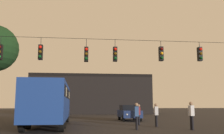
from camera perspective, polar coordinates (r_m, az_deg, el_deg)
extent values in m
plane|color=black|center=(29.36, -4.36, -11.45)|extent=(168.00, 168.00, 0.00)
cylinder|color=black|center=(16.70, -2.36, 6.26)|extent=(17.97, 0.02, 0.02)
cylinder|color=black|center=(17.37, -23.69, 5.45)|extent=(0.03, 0.03, 0.54)
cube|color=black|center=(17.22, -23.84, 3.04)|extent=(0.26, 0.32, 0.95)
cylinder|color=black|center=(16.82, -15.66, 5.58)|extent=(0.03, 0.03, 0.48)
cube|color=black|center=(16.66, -15.75, 3.18)|extent=(0.26, 0.32, 0.95)
sphere|color=red|center=(16.55, -15.81, 4.33)|extent=(0.20, 0.20, 0.20)
sphere|color=#5B3D0C|center=(16.49, -15.85, 3.31)|extent=(0.20, 0.20, 0.20)
sphere|color=#0C4219|center=(16.43, -15.89, 2.29)|extent=(0.20, 0.20, 0.20)
cylinder|color=black|center=(16.59, -5.77, 5.37)|extent=(0.03, 0.03, 0.55)
cube|color=black|center=(16.43, -5.81, 2.84)|extent=(0.26, 0.32, 0.95)
sphere|color=red|center=(16.32, -5.78, 3.99)|extent=(0.20, 0.20, 0.20)
sphere|color=#5B3D0C|center=(16.25, -5.80, 2.96)|extent=(0.20, 0.20, 0.20)
sphere|color=#0C4219|center=(16.20, -5.81, 1.92)|extent=(0.20, 0.20, 0.20)
cylinder|color=black|center=(16.73, 0.69, 5.31)|extent=(0.03, 0.03, 0.49)
cube|color=black|center=(16.57, 0.70, 2.89)|extent=(0.26, 0.32, 0.95)
sphere|color=red|center=(16.46, 0.77, 4.04)|extent=(0.20, 0.20, 0.20)
sphere|color=#5B3D0C|center=(16.39, 0.77, 3.01)|extent=(0.20, 0.20, 0.20)
sphere|color=#0C4219|center=(16.34, 0.78, 1.98)|extent=(0.20, 0.20, 0.20)
cylinder|color=black|center=(17.39, 10.89, 5.09)|extent=(0.03, 0.03, 0.40)
cube|color=black|center=(17.25, 10.96, 2.91)|extent=(0.26, 0.32, 0.95)
sphere|color=#510A0A|center=(17.14, 11.11, 4.01)|extent=(0.20, 0.20, 0.20)
sphere|color=orange|center=(17.08, 11.14, 3.03)|extent=(0.20, 0.20, 0.20)
sphere|color=#0C4219|center=(17.02, 11.17, 2.04)|extent=(0.20, 0.20, 0.20)
cylinder|color=black|center=(18.38, 19.01, 4.75)|extent=(0.03, 0.03, 0.35)
cube|color=black|center=(18.25, 19.11, 2.76)|extent=(0.26, 0.32, 0.95)
sphere|color=red|center=(18.15, 19.31, 3.79)|extent=(0.20, 0.20, 0.20)
sphere|color=#5B3D0C|center=(18.09, 19.35, 2.87)|extent=(0.20, 0.20, 0.20)
sphere|color=#0C4219|center=(18.03, 19.40, 1.93)|extent=(0.20, 0.20, 0.20)
cube|color=navy|center=(19.51, -13.67, -7.63)|extent=(2.74, 11.05, 2.50)
cube|color=black|center=(19.53, -13.61, -5.84)|extent=(2.77, 10.39, 0.70)
cylinder|color=black|center=(23.60, -15.53, -10.70)|extent=(0.30, 1.01, 1.00)
cylinder|color=black|center=(23.41, -10.05, -10.89)|extent=(0.30, 1.01, 1.00)
cylinder|color=black|center=(17.52, -18.24, -11.47)|extent=(0.30, 1.01, 1.00)
cylinder|color=black|center=(17.27, -10.82, -11.79)|extent=(0.30, 1.01, 1.00)
cylinder|color=black|center=(15.58, -19.56, -11.84)|extent=(0.30, 1.01, 1.00)
cylinder|color=black|center=(15.30, -11.21, -12.23)|extent=(0.30, 1.01, 1.00)
cube|color=beige|center=(22.81, -12.79, -6.21)|extent=(2.58, 0.86, 0.56)
cube|color=beige|center=(16.80, -14.54, -5.42)|extent=(2.58, 0.86, 0.56)
cube|color=navy|center=(25.62, 3.88, -10.42)|extent=(1.81, 4.30, 0.68)
cube|color=black|center=(25.75, 3.80, -9.07)|extent=(1.59, 2.33, 0.52)
cylinder|color=black|center=(24.40, 6.35, -11.29)|extent=(0.22, 0.64, 0.64)
cylinder|color=black|center=(24.10, 2.61, -11.36)|extent=(0.22, 0.64, 0.64)
cylinder|color=black|center=(27.17, 5.01, -11.01)|extent=(0.22, 0.64, 0.64)
cylinder|color=black|center=(26.91, 1.65, -11.06)|extent=(0.22, 0.64, 0.64)
sphere|color=white|center=(23.67, 6.19, -10.55)|extent=(0.18, 0.18, 0.18)
sphere|color=white|center=(23.45, 3.40, -10.61)|extent=(0.18, 0.18, 0.18)
cube|color=navy|center=(32.56, -11.45, -9.85)|extent=(1.94, 4.36, 0.68)
cube|color=black|center=(32.40, -11.45, -8.79)|extent=(1.66, 2.37, 0.52)
cylinder|color=black|center=(34.07, -12.53, -10.32)|extent=(0.24, 0.65, 0.64)
cylinder|color=black|center=(33.90, -9.84, -10.40)|extent=(0.24, 0.65, 0.64)
cylinder|color=black|center=(31.27, -13.24, -10.48)|extent=(0.24, 0.65, 0.64)
cylinder|color=black|center=(31.08, -10.31, -10.58)|extent=(0.24, 0.65, 0.64)
sphere|color=white|center=(34.71, -12.00, -9.73)|extent=(0.18, 0.18, 0.18)
sphere|color=white|center=(34.59, -10.08, -9.79)|extent=(0.18, 0.18, 0.18)
cylinder|color=black|center=(20.14, 6.09, -11.71)|extent=(0.14, 0.14, 0.78)
cylinder|color=black|center=(20.30, 6.07, -11.68)|extent=(0.14, 0.14, 0.78)
cube|color=maroon|center=(20.19, 6.05, -9.77)|extent=(0.30, 0.40, 0.58)
sphere|color=#8C6B51|center=(20.19, 6.03, -8.65)|extent=(0.21, 0.21, 0.21)
cylinder|color=black|center=(16.23, 5.61, -12.44)|extent=(0.14, 0.14, 0.82)
cylinder|color=black|center=(16.39, 5.54, -12.40)|extent=(0.14, 0.14, 0.82)
cube|color=#2D4C7F|center=(16.28, 5.54, -9.89)|extent=(0.27, 0.38, 0.62)
sphere|color=#8C6B51|center=(16.27, 5.51, -8.41)|extent=(0.22, 0.22, 0.22)
cylinder|color=black|center=(16.90, 17.36, -11.88)|extent=(0.14, 0.14, 0.86)
cylinder|color=black|center=(16.76, 17.61, -11.90)|extent=(0.14, 0.14, 0.86)
cube|color=silver|center=(16.80, 17.37, -9.33)|extent=(0.26, 0.37, 0.64)
sphere|color=#8C6B51|center=(16.80, 17.30, -7.84)|extent=(0.23, 0.23, 0.23)
cylinder|color=black|center=(18.79, 9.86, -11.82)|extent=(0.14, 0.14, 0.81)
cylinder|color=black|center=(18.63, 9.98, -11.85)|extent=(0.14, 0.14, 0.81)
cube|color=silver|center=(18.68, 9.87, -9.67)|extent=(0.26, 0.37, 0.61)
sphere|color=#8C6B51|center=(18.68, 9.83, -8.40)|extent=(0.22, 0.22, 0.22)
cube|color=black|center=(45.54, -4.77, -6.54)|extent=(20.11, 8.82, 6.08)
cube|color=black|center=(45.76, -4.72, -2.42)|extent=(20.11, 8.82, 0.50)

